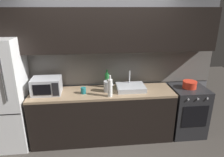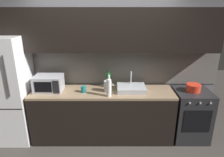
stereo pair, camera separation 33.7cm
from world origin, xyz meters
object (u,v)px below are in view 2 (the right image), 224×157
object	(u,v)px
cooking_pot	(193,88)
oven_range	(190,114)
mug_teal	(83,89)
microwave	(48,83)
refrigerator	(9,90)
kettle	(108,86)
wine_bottle_white	(109,88)
wine_bottle_green	(108,80)

from	to	relation	value
cooking_pot	oven_range	bearing A→B (deg)	-8.09
mug_teal	microwave	bearing A→B (deg)	173.86
refrigerator	kettle	size ratio (longest dim) A/B	8.73
wine_bottle_white	cooking_pot	distance (m)	1.44
kettle	wine_bottle_green	bearing A→B (deg)	87.89
refrigerator	cooking_pot	distance (m)	3.13
wine_bottle_green	wine_bottle_white	distance (m)	0.40
kettle	cooking_pot	xyz separation A→B (m)	(1.45, 0.01, -0.03)
wine_bottle_white	mug_teal	size ratio (longest dim) A/B	3.38
refrigerator	mug_teal	world-z (taller)	refrigerator
wine_bottle_green	wine_bottle_white	bearing A→B (deg)	-88.02
microwave	mug_teal	size ratio (longest dim) A/B	4.36
oven_range	cooking_pot	world-z (taller)	cooking_pot
kettle	microwave	bearing A→B (deg)	178.61
wine_bottle_white	cooking_pot	xyz separation A→B (m)	(1.43, 0.21, -0.09)
wine_bottle_green	kettle	bearing A→B (deg)	-92.11
microwave	wine_bottle_white	distance (m)	1.04
refrigerator	microwave	size ratio (longest dim) A/B	3.98
kettle	wine_bottle_white	xyz separation A→B (m)	(0.02, -0.20, 0.06)
kettle	mug_teal	world-z (taller)	kettle
oven_range	cooking_pot	size ratio (longest dim) A/B	3.74
mug_teal	refrigerator	bearing A→B (deg)	177.96
kettle	mug_teal	size ratio (longest dim) A/B	1.99
wine_bottle_white	wine_bottle_green	bearing A→B (deg)	91.98
kettle	refrigerator	bearing A→B (deg)	179.80
microwave	mug_teal	bearing A→B (deg)	-6.14
refrigerator	wine_bottle_white	bearing A→B (deg)	-6.87
microwave	kettle	size ratio (longest dim) A/B	2.19
refrigerator	cooking_pot	xyz separation A→B (m)	(3.13, 0.00, 0.05)
oven_range	microwave	world-z (taller)	microwave
wine_bottle_white	refrigerator	bearing A→B (deg)	173.13
mug_teal	cooking_pot	bearing A→B (deg)	1.41
microwave	cooking_pot	xyz separation A→B (m)	(2.45, -0.02, -0.07)
microwave	refrigerator	bearing A→B (deg)	-178.45
oven_range	microwave	xyz separation A→B (m)	(-2.46, 0.02, 0.58)
mug_teal	oven_range	bearing A→B (deg)	1.36
microwave	kettle	bearing A→B (deg)	-1.39
oven_range	mug_teal	size ratio (longest dim) A/B	8.54
kettle	mug_teal	distance (m)	0.41
microwave	cooking_pot	world-z (taller)	microwave
oven_range	wine_bottle_white	bearing A→B (deg)	-171.94
refrigerator	oven_range	bearing A→B (deg)	-0.02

